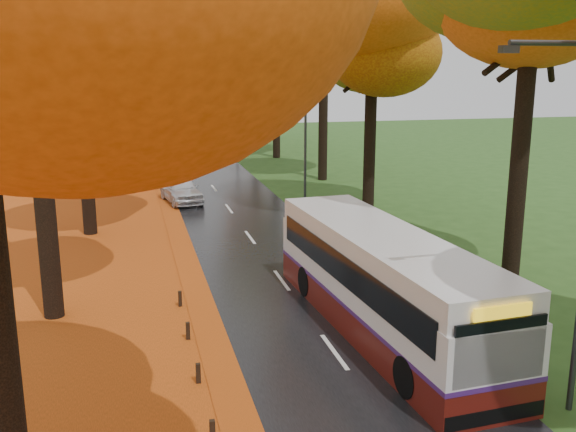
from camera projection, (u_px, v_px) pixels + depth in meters
name	position (u px, v px, depth m)	size (l,w,h in m)	color
road	(246.00, 232.00, 29.37)	(6.50, 90.00, 0.04)	black
centre_line	(246.00, 232.00, 29.37)	(0.12, 90.00, 0.01)	silver
leaf_verge	(38.00, 246.00, 27.24)	(12.00, 90.00, 0.02)	#82340B
leaf_drift	(179.00, 236.00, 28.64)	(0.90, 90.00, 0.01)	#D75516
trees_left	(69.00, 16.00, 27.43)	(9.20, 74.00, 13.88)	black
trees_right	(384.00, 18.00, 30.66)	(9.30, 74.20, 13.96)	black
streetlamp_mid	(301.00, 119.00, 33.95)	(2.45, 0.18, 8.00)	#333538
streetlamp_far	(233.00, 98.00, 54.72)	(2.45, 0.18, 8.00)	#333538
bus	(383.00, 280.00, 18.19)	(3.21, 11.07, 2.88)	#4F110C
car_white	(181.00, 189.00, 35.58)	(1.71, 4.25, 1.45)	silver
car_silver	(172.00, 172.00, 41.87)	(1.33, 3.81, 1.26)	#AAADB2
car_dark	(168.00, 163.00, 45.44)	(1.84, 4.52, 1.31)	black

